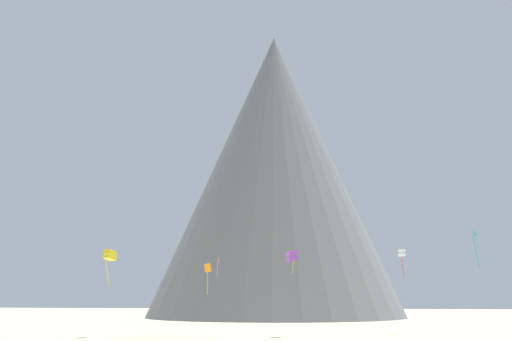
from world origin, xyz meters
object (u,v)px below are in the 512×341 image
Objects in this scene: kite_yellow_low at (110,255)px; kite_teal_low at (476,243)px; rock_massif at (273,181)px; kite_rainbow_low at (218,263)px; kite_white_low at (402,253)px; kite_orange_low at (208,272)px; kite_violet_low at (292,256)px.

kite_teal_low is (45.24, 16.20, 2.23)m from kite_yellow_low.
rock_massif is 27.60× the size of kite_rainbow_low.
rock_massif reaches higher than kite_yellow_low.
rock_massif is 65.59m from kite_white_low.
kite_yellow_low is 1.48× the size of kite_rainbow_low.
kite_white_low is at bearing 17.84° from kite_teal_low.
kite_orange_low is 1.40× the size of kite_violet_low.
kite_violet_low is at bearing -141.97° from kite_yellow_low.
kite_white_low is (-10.19, -5.56, -1.68)m from kite_teal_low.
rock_massif is 28.22× the size of kite_violet_low.
kite_white_low is (25.86, -8.49, 0.60)m from kite_rainbow_low.
kite_teal_low is 1.74× the size of kite_rainbow_low.
rock_massif is at bearing 163.66° from kite_violet_low.
kite_teal_low is 1.78× the size of kite_violet_low.
rock_massif is at bearing -67.57° from kite_teal_low.
kite_teal_low is at bearing 113.07° from kite_rainbow_low.
kite_violet_low is at bearing -80.84° from rock_massif.
kite_white_low reaches higher than kite_rainbow_low.
kite_rainbow_low is at bearing -87.72° from kite_yellow_low.
kite_white_low is (23.90, -57.63, -20.22)m from rock_massif.
rock_massif is 22.75× the size of kite_white_low.
kite_orange_low is 24.92m from kite_white_low.
kite_white_low reaches higher than kite_violet_low.
kite_white_low reaches higher than kite_orange_low.
kite_teal_low reaches higher than kite_yellow_low.
kite_teal_low reaches higher than kite_white_low.
kite_orange_low is (1.67, -14.01, -1.80)m from kite_rainbow_low.
kite_white_low is 15.14m from kite_violet_low.
kite_rainbow_low is at bearing -15.42° from kite_teal_low.
rock_massif reaches higher than kite_violet_low.
kite_violet_low is (-13.51, -6.81, -0.63)m from kite_white_low.
kite_violet_low is (21.55, 3.83, -0.07)m from kite_yellow_low.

